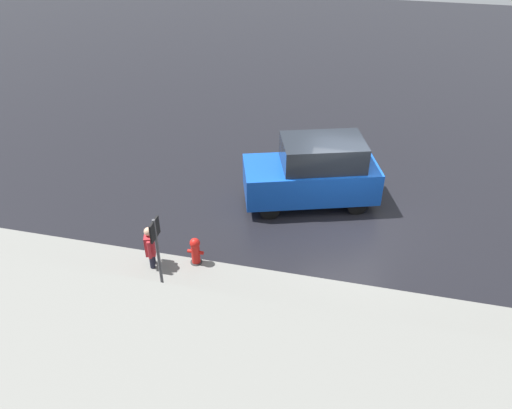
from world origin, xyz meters
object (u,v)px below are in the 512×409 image
(fire_hydrant, at_px, (196,251))
(sign_post, at_px, (158,251))
(moving_hatchback, at_px, (314,172))
(pedestrian, at_px, (150,245))

(fire_hydrant, height_order, sign_post, sign_post)
(fire_hydrant, bearing_deg, moving_hatchback, -125.07)
(pedestrian, bearing_deg, moving_hatchback, -132.21)
(pedestrian, distance_m, sign_post, 1.65)
(moving_hatchback, distance_m, pedestrian, 5.27)
(moving_hatchback, bearing_deg, fire_hydrant, 54.93)
(pedestrian, bearing_deg, sign_post, 124.10)
(pedestrian, height_order, sign_post, sign_post)
(sign_post, bearing_deg, fire_hydrant, -100.17)
(fire_hydrant, height_order, pedestrian, pedestrian)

